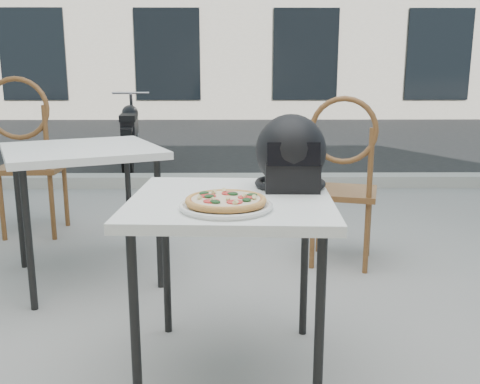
{
  "coord_description": "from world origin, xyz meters",
  "views": [
    {
      "loc": [
        -0.07,
        -2.59,
        1.2
      ],
      "look_at": [
        -0.05,
        -0.72,
        0.78
      ],
      "focal_mm": 40.0,
      "sensor_mm": 36.0,
      "label": 1
    }
  ],
  "objects_px": {
    "helmet": "(291,155)",
    "cafe_table_side": "(82,159)",
    "motorcycle": "(130,135)",
    "plate": "(226,206)",
    "cafe_chair_side": "(27,149)",
    "cafe_chair_main": "(343,174)",
    "pizza": "(226,200)",
    "cafe_table_main": "(231,214)"
  },
  "relations": [
    {
      "from": "helmet",
      "to": "cafe_table_side",
      "type": "height_order",
      "value": "helmet"
    },
    {
      "from": "helmet",
      "to": "motorcycle",
      "type": "bearing_deg",
      "value": 109.73
    },
    {
      "from": "plate",
      "to": "cafe_chair_side",
      "type": "bearing_deg",
      "value": 125.95
    },
    {
      "from": "plate",
      "to": "helmet",
      "type": "distance_m",
      "value": 0.46
    },
    {
      "from": "plate",
      "to": "cafe_chair_side",
      "type": "distance_m",
      "value": 2.5
    },
    {
      "from": "plate",
      "to": "cafe_chair_main",
      "type": "bearing_deg",
      "value": 63.27
    },
    {
      "from": "pizza",
      "to": "cafe_table_side",
      "type": "relative_size",
      "value": 0.28
    },
    {
      "from": "cafe_table_main",
      "to": "cafe_table_side",
      "type": "distance_m",
      "value": 1.34
    },
    {
      "from": "cafe_table_side",
      "to": "motorcycle",
      "type": "relative_size",
      "value": 0.58
    },
    {
      "from": "cafe_chair_main",
      "to": "cafe_table_side",
      "type": "bearing_deg",
      "value": 21.95
    },
    {
      "from": "helmet",
      "to": "cafe_chair_main",
      "type": "xyz_separation_m",
      "value": [
        0.43,
        1.01,
        -0.27
      ]
    },
    {
      "from": "cafe_table_main",
      "to": "motorcycle",
      "type": "xyz_separation_m",
      "value": [
        -1.31,
        4.81,
        -0.25
      ]
    },
    {
      "from": "helmet",
      "to": "motorcycle",
      "type": "height_order",
      "value": "helmet"
    },
    {
      "from": "plate",
      "to": "pizza",
      "type": "height_order",
      "value": "pizza"
    },
    {
      "from": "pizza",
      "to": "motorcycle",
      "type": "height_order",
      "value": "motorcycle"
    },
    {
      "from": "helmet",
      "to": "cafe_table_side",
      "type": "distance_m",
      "value": 1.4
    },
    {
      "from": "cafe_chair_main",
      "to": "motorcycle",
      "type": "xyz_separation_m",
      "value": [
        -1.98,
        3.61,
        -0.18
      ]
    },
    {
      "from": "cafe_table_side",
      "to": "motorcycle",
      "type": "distance_m",
      "value": 3.82
    },
    {
      "from": "pizza",
      "to": "cafe_chair_side",
      "type": "distance_m",
      "value": 2.5
    },
    {
      "from": "helmet",
      "to": "cafe_chair_side",
      "type": "height_order",
      "value": "cafe_chair_side"
    },
    {
      "from": "cafe_table_main",
      "to": "plate",
      "type": "relative_size",
      "value": 2.09
    },
    {
      "from": "cafe_table_main",
      "to": "pizza",
      "type": "bearing_deg",
      "value": -95.44
    },
    {
      "from": "cafe_table_side",
      "to": "cafe_chair_side",
      "type": "relative_size",
      "value": 0.93
    },
    {
      "from": "pizza",
      "to": "plate",
      "type": "bearing_deg",
      "value": -110.8
    },
    {
      "from": "plate",
      "to": "pizza",
      "type": "distance_m",
      "value": 0.02
    },
    {
      "from": "pizza",
      "to": "motorcycle",
      "type": "bearing_deg",
      "value": 104.53
    },
    {
      "from": "cafe_table_main",
      "to": "helmet",
      "type": "height_order",
      "value": "helmet"
    },
    {
      "from": "pizza",
      "to": "cafe_chair_side",
      "type": "relative_size",
      "value": 0.26
    },
    {
      "from": "pizza",
      "to": "cafe_table_side",
      "type": "height_order",
      "value": "pizza"
    },
    {
      "from": "cafe_table_side",
      "to": "plate",
      "type": "bearing_deg",
      "value": -55.17
    },
    {
      "from": "cafe_table_main",
      "to": "pizza",
      "type": "xyz_separation_m",
      "value": [
        -0.02,
        -0.18,
        0.1
      ]
    },
    {
      "from": "motorcycle",
      "to": "cafe_chair_main",
      "type": "bearing_deg",
      "value": -68.64
    },
    {
      "from": "plate",
      "to": "helmet",
      "type": "xyz_separation_m",
      "value": [
        0.26,
        0.36,
        0.12
      ]
    },
    {
      "from": "cafe_chair_main",
      "to": "cafe_table_side",
      "type": "height_order",
      "value": "cafe_chair_main"
    },
    {
      "from": "helmet",
      "to": "pizza",
      "type": "bearing_deg",
      "value": -125.17
    },
    {
      "from": "cafe_table_main",
      "to": "cafe_table_side",
      "type": "height_order",
      "value": "cafe_table_side"
    },
    {
      "from": "plate",
      "to": "motorcycle",
      "type": "distance_m",
      "value": 5.16
    },
    {
      "from": "pizza",
      "to": "motorcycle",
      "type": "xyz_separation_m",
      "value": [
        -1.29,
        4.99,
        -0.35
      ]
    },
    {
      "from": "cafe_chair_side",
      "to": "motorcycle",
      "type": "bearing_deg",
      "value": -95.28
    },
    {
      "from": "cafe_table_main",
      "to": "cafe_chair_main",
      "type": "xyz_separation_m",
      "value": [
        0.67,
        1.19,
        -0.07
      ]
    },
    {
      "from": "plate",
      "to": "cafe_chair_main",
      "type": "relative_size",
      "value": 0.36
    },
    {
      "from": "cafe_table_side",
      "to": "cafe_chair_side",
      "type": "height_order",
      "value": "cafe_chair_side"
    }
  ]
}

